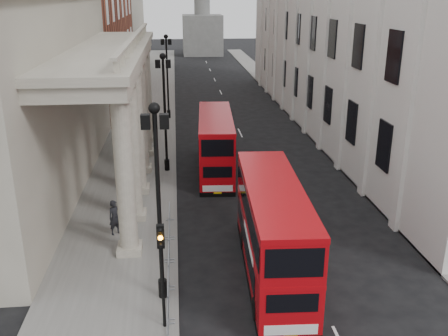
# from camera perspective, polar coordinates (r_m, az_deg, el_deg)

# --- Properties ---
(sidewalk_west) EXTENTS (6.00, 140.00, 0.12)m
(sidewalk_west) POSITION_cam_1_polar(r_m,az_deg,el_deg) (46.00, -9.36, 3.78)
(sidewalk_west) COLOR slate
(sidewalk_west) RESTS_ON ground
(sidewalk_east) EXTENTS (3.00, 140.00, 0.12)m
(sidewalk_east) POSITION_cam_1_polar(r_m,az_deg,el_deg) (47.77, 10.84, 4.28)
(sidewalk_east) COLOR slate
(sidewalk_east) RESTS_ON ground
(kerb) EXTENTS (0.20, 140.00, 0.14)m
(kerb) POSITION_cam_1_polar(r_m,az_deg,el_deg) (45.89, -5.68, 3.92)
(kerb) COLOR slate
(kerb) RESTS_ON ground
(portico_building) EXTENTS (9.00, 28.00, 12.00)m
(portico_building) POSITION_cam_1_polar(r_m,az_deg,el_deg) (34.55, -23.71, 7.37)
(portico_building) COLOR gray
(portico_building) RESTS_ON ground
(brick_building) EXTENTS (9.00, 32.00, 22.00)m
(brick_building) POSITION_cam_1_polar(r_m,az_deg,el_deg) (63.17, -16.06, 17.57)
(brick_building) COLOR maroon
(brick_building) RESTS_ON ground
(west_building_far) EXTENTS (9.00, 30.00, 20.00)m
(west_building_far) POSITION_cam_1_polar(r_m,az_deg,el_deg) (94.88, -12.60, 17.61)
(west_building_far) COLOR gray
(west_building_far) RESTS_ON ground
(lamp_post_south) EXTENTS (1.05, 0.44, 8.32)m
(lamp_post_south) POSITION_cam_1_polar(r_m,az_deg,el_deg) (19.68, -7.54, -2.66)
(lamp_post_south) COLOR black
(lamp_post_south) RESTS_ON sidewalk_west
(lamp_post_mid) EXTENTS (1.05, 0.44, 8.32)m
(lamp_post_mid) POSITION_cam_1_polar(r_m,az_deg,el_deg) (35.03, -6.80, 7.18)
(lamp_post_mid) COLOR black
(lamp_post_mid) RESTS_ON sidewalk_west
(lamp_post_north) EXTENTS (1.05, 0.44, 8.32)m
(lamp_post_north) POSITION_cam_1_polar(r_m,az_deg,el_deg) (50.78, -6.51, 10.98)
(lamp_post_north) COLOR black
(lamp_post_north) RESTS_ON sidewalk_west
(traffic_light) EXTENTS (0.28, 0.33, 4.30)m
(traffic_light) POSITION_cam_1_polar(r_m,az_deg,el_deg) (18.63, -7.16, -10.13)
(traffic_light) COLOR black
(traffic_light) RESTS_ON sidewalk_west
(crowd_barriers) EXTENTS (0.50, 18.75, 1.10)m
(crowd_barriers) POSITION_cam_1_polar(r_m,az_deg,el_deg) (20.14, -6.40, -15.83)
(crowd_barriers) COLOR gray
(crowd_barriers) RESTS_ON sidewalk_west
(bus_near) EXTENTS (2.85, 10.09, 4.31)m
(bus_near) POSITION_cam_1_polar(r_m,az_deg,el_deg) (22.61, 5.61, -6.92)
(bus_near) COLOR #B2080E
(bus_near) RESTS_ON ground
(bus_far) EXTENTS (2.85, 9.70, 4.14)m
(bus_far) POSITION_cam_1_polar(r_m,az_deg,el_deg) (35.44, -0.95, 2.87)
(bus_far) COLOR #BA080F
(bus_far) RESTS_ON ground
(pedestrian_a) EXTENTS (0.83, 0.77, 1.90)m
(pedestrian_a) POSITION_cam_1_polar(r_m,az_deg,el_deg) (26.98, -12.37, -5.54)
(pedestrian_a) COLOR black
(pedestrian_a) RESTS_ON sidewalk_west
(pedestrian_b) EXTENTS (0.99, 0.91, 1.65)m
(pedestrian_b) POSITION_cam_1_polar(r_m,az_deg,el_deg) (33.05, -11.08, -0.97)
(pedestrian_b) COLOR black
(pedestrian_b) RESTS_ON sidewalk_west
(pedestrian_c) EXTENTS (0.87, 0.57, 1.77)m
(pedestrian_c) POSITION_cam_1_polar(r_m,az_deg,el_deg) (36.12, -9.45, 1.00)
(pedestrian_c) COLOR black
(pedestrian_c) RESTS_ON sidewalk_west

